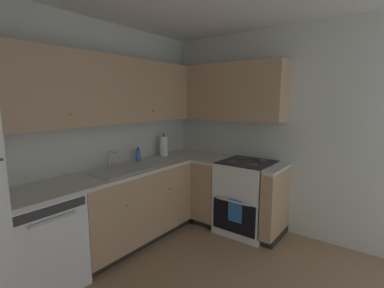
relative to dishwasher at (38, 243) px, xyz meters
name	(u,v)px	position (x,y,z in m)	size (l,w,h in m)	color
wall_back	(77,138)	(0.60, 0.33, 0.82)	(3.62, 0.05, 2.49)	silver
wall_right	(297,133)	(2.39, -1.42, 0.82)	(0.05, 3.54, 2.49)	silver
dishwasher	(38,243)	(0.00, 0.00, 0.00)	(0.60, 0.63, 0.85)	white
lower_cabinets_back	(132,206)	(1.03, 0.00, 0.00)	(1.46, 0.62, 0.85)	tan
countertop_back	(130,169)	(1.03, 0.00, 0.44)	(2.66, 0.60, 0.04)	beige
lower_cabinets_right	(231,195)	(2.06, -0.73, 0.00)	(0.62, 1.08, 0.85)	tan
countertop_right	(232,162)	(2.06, -0.73, 0.44)	(0.60, 1.08, 0.03)	beige
oven_range	(246,196)	(2.08, -0.93, 0.02)	(0.68, 0.62, 1.03)	white
upper_cabinets_back	(107,91)	(0.87, 0.14, 1.31)	(2.34, 0.34, 0.71)	tan
upper_cabinets_right	(224,92)	(2.20, -0.51, 1.31)	(0.32, 1.61, 0.71)	tan
sink	(123,174)	(0.90, -0.03, 0.42)	(0.66, 0.40, 0.10)	#B7B7BC
faucet	(111,157)	(0.91, 0.18, 0.57)	(0.07, 0.16, 0.19)	silver
soap_bottle	(138,155)	(1.31, 0.18, 0.53)	(0.06, 0.06, 0.17)	#3F72BF
paper_towel_roll	(164,146)	(1.76, 0.16, 0.59)	(0.11, 0.11, 0.33)	white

